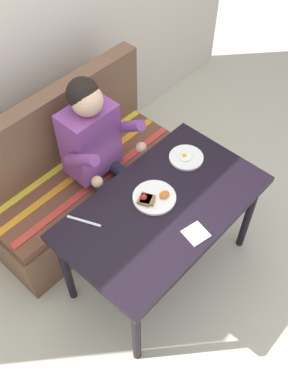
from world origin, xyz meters
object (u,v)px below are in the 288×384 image
at_px(table, 163,214).
at_px(plate_breakfast, 153,198).
at_px(person, 98,147).
at_px(knife, 84,221).
at_px(napkin, 196,234).
at_px(couch, 80,180).
at_px(plate_eggs, 186,157).

distance_m(table, plate_breakfast, 0.12).
height_order(person, knife, person).
bearing_deg(knife, napkin, -78.65).
distance_m(person, knife, 0.55).
height_order(plate_breakfast, knife, plate_breakfast).
distance_m(couch, plate_breakfast, 0.81).
height_order(couch, person, person).
xyz_separation_m(table, couch, (0.00, 0.76, -0.32)).
height_order(table, person, person).
bearing_deg(couch, table, -90.00).
xyz_separation_m(couch, person, (0.06, -0.17, 0.41)).
bearing_deg(plate_breakfast, plate_eggs, 9.27).
bearing_deg(plate_eggs, napkin, -135.44).
bearing_deg(table, plate_breakfast, 97.58).
bearing_deg(knife, couch, 30.19).
distance_m(couch, knife, 0.76).
bearing_deg(napkin, table, 83.50).
relative_size(couch, plate_eggs, 6.81).
relative_size(table, couch, 0.83).
bearing_deg(couch, napkin, -91.62).
height_order(table, knife, knife).
bearing_deg(napkin, plate_breakfast, 86.62).
relative_size(plate_breakfast, napkin, 2.11).
height_order(person, napkin, person).
distance_m(table, couch, 0.83).
bearing_deg(table, couch, 90.00).
bearing_deg(napkin, knife, 124.94).
bearing_deg(plate_breakfast, table, -82.42).
relative_size(napkin, knife, 0.59).
xyz_separation_m(table, napkin, (-0.03, -0.25, 0.09)).
distance_m(person, plate_breakfast, 0.52).
relative_size(table, plate_eggs, 5.68).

